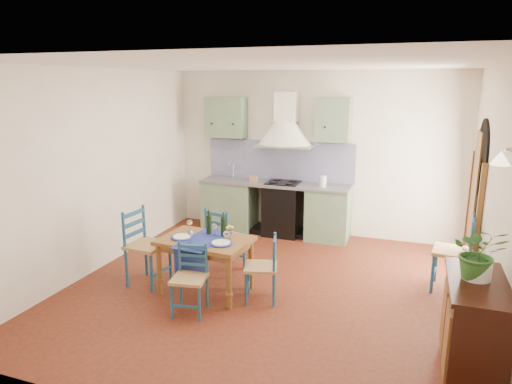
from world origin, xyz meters
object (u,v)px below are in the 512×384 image
Objects in this scene: sideboard at (473,326)px; potted_plant at (479,253)px; chair_near at (190,278)px; dining_table at (205,245)px.

potted_plant reaches higher than sideboard.
potted_plant reaches higher than chair_near.
dining_table is 3.09m from sideboard.
potted_plant is (2.90, -0.20, 0.76)m from chair_near.
dining_table is 2.42× the size of potted_plant.
sideboard is 2.19× the size of potted_plant.
chair_near is at bearing 175.08° from sideboard.
sideboard is (2.92, -0.25, 0.09)m from chair_near.
chair_near is (0.06, -0.54, -0.21)m from dining_table.
chair_near is at bearing -83.55° from dining_table.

